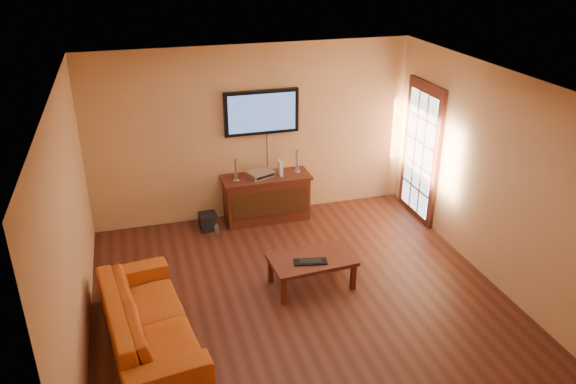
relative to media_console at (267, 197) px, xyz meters
name	(u,v)px	position (x,y,z in m)	size (l,w,h in m)	color
ground_plane	(301,299)	(-0.13, -2.23, -0.37)	(5.00, 5.00, 0.00)	#3C1B10
room_walls	(287,154)	(-0.13, -1.61, 1.32)	(5.00, 5.00, 5.00)	tan
french_door	(421,154)	(2.33, -0.53, 0.68)	(0.07, 1.02, 2.22)	#40180E
media_console	(267,197)	(0.00, 0.00, 0.00)	(1.37, 0.52, 0.73)	#40180E
television	(262,112)	(0.00, 0.22, 1.32)	(1.15, 0.08, 0.68)	black
coffee_table	(312,261)	(0.09, -1.99, -0.01)	(1.09, 0.70, 0.41)	#40180E
sofa	(148,312)	(-1.97, -2.56, 0.05)	(2.14, 0.62, 0.84)	#BB5114
speaker_left	(236,171)	(-0.47, -0.03, 0.52)	(0.09, 0.09, 0.35)	silver
speaker_right	(297,162)	(0.51, 0.04, 0.53)	(0.10, 0.10, 0.36)	silver
av_receiver	(260,174)	(-0.09, 0.02, 0.40)	(0.39, 0.28, 0.09)	silver
game_console	(280,168)	(0.23, -0.01, 0.48)	(0.05, 0.17, 0.23)	white
subwoofer	(208,221)	(-0.95, -0.10, -0.24)	(0.26, 0.26, 0.26)	black
bottle	(217,231)	(-0.86, -0.37, -0.27)	(0.07, 0.07, 0.21)	white
keyboard	(310,262)	(0.04, -2.08, 0.05)	(0.44, 0.23, 0.02)	black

